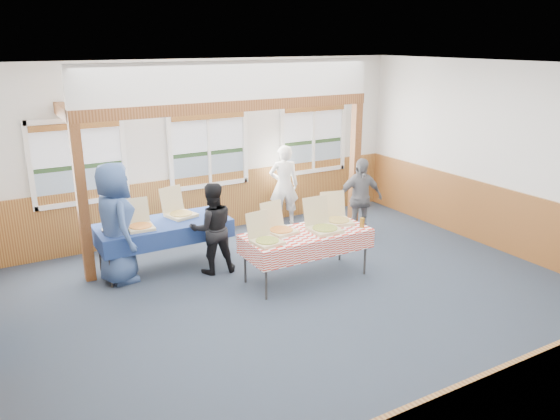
% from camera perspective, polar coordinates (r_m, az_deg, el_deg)
% --- Properties ---
extents(floor, '(8.00, 8.00, 0.00)m').
position_cam_1_polar(floor, '(7.78, 3.05, -9.55)').
color(floor, '#252B3C').
rests_on(floor, ground).
extents(ceiling, '(8.00, 8.00, 0.00)m').
position_cam_1_polar(ceiling, '(6.94, 3.49, 14.71)').
color(ceiling, white).
rests_on(ceiling, wall_back).
extents(wall_back, '(8.00, 0.00, 8.00)m').
position_cam_1_polar(wall_back, '(10.23, -7.56, 6.44)').
color(wall_back, silver).
rests_on(wall_back, floor).
extents(wall_front, '(8.00, 0.00, 8.00)m').
position_cam_1_polar(wall_front, '(4.84, 26.68, -8.00)').
color(wall_front, silver).
rests_on(wall_front, floor).
extents(wall_right, '(0.00, 8.00, 8.00)m').
position_cam_1_polar(wall_right, '(9.91, 23.11, 4.83)').
color(wall_right, silver).
rests_on(wall_right, floor).
extents(wainscot_back, '(7.98, 0.05, 1.10)m').
position_cam_1_polar(wainscot_back, '(10.45, -7.28, 0.76)').
color(wainscot_back, brown).
rests_on(wainscot_back, floor).
extents(wainscot_front, '(7.98, 0.05, 1.10)m').
position_cam_1_polar(wainscot_front, '(5.36, 24.86, -18.15)').
color(wainscot_front, brown).
rests_on(wainscot_front, floor).
extents(wainscot_right, '(0.05, 6.98, 1.10)m').
position_cam_1_polar(wainscot_right, '(10.15, 22.33, -0.97)').
color(wainscot_right, brown).
rests_on(wainscot_right, floor).
extents(window_left, '(1.56, 0.10, 1.46)m').
position_cam_1_polar(window_left, '(9.55, -20.35, 5.20)').
color(window_left, white).
rests_on(window_left, wall_back).
extents(window_mid, '(1.56, 0.10, 1.46)m').
position_cam_1_polar(window_mid, '(10.17, -7.48, 6.83)').
color(window_mid, white).
rests_on(window_mid, wall_back).
extents(window_right, '(1.56, 0.10, 1.46)m').
position_cam_1_polar(window_right, '(11.24, 3.50, 7.95)').
color(window_right, white).
rests_on(window_right, wall_back).
extents(post_left, '(0.15, 0.15, 2.40)m').
position_cam_1_polar(post_left, '(8.52, -19.93, 0.53)').
color(post_left, '#603115').
rests_on(post_left, floor).
extents(post_right, '(0.15, 0.15, 2.40)m').
position_cam_1_polar(post_right, '(10.52, 7.83, 4.51)').
color(post_right, '#603115').
rests_on(post_right, floor).
extents(cross_beam, '(5.15, 0.18, 0.18)m').
position_cam_1_polar(cross_beam, '(9.00, -4.79, 10.78)').
color(cross_beam, '#603115').
rests_on(cross_beam, post_left).
extents(table_left, '(2.22, 1.38, 0.76)m').
position_cam_1_polar(table_left, '(8.85, -12.12, -1.55)').
color(table_left, '#2D2D2D').
rests_on(table_left, floor).
extents(table_right, '(2.10, 1.51, 0.76)m').
position_cam_1_polar(table_right, '(8.23, 2.79, -2.66)').
color(table_right, '#2D2D2D').
rests_on(table_right, floor).
extents(pizza_box_a, '(0.41, 0.50, 0.42)m').
position_cam_1_polar(pizza_box_a, '(8.61, -14.45, -1.43)').
color(pizza_box_a, '#CCBD88').
rests_on(pizza_box_a, table_left).
extents(pizza_box_b, '(0.54, 0.60, 0.45)m').
position_cam_1_polar(pizza_box_b, '(9.06, -10.46, -0.21)').
color(pizza_box_b, '#CCBD88').
rests_on(pizza_box_b, table_left).
extents(pizza_box_c, '(0.43, 0.50, 0.41)m').
position_cam_1_polar(pizza_box_c, '(7.74, -1.53, -3.01)').
color(pizza_box_c, '#CCBD88').
rests_on(pizza_box_c, table_right).
extents(pizza_box_d, '(0.46, 0.53, 0.43)m').
position_cam_1_polar(pizza_box_d, '(8.16, -0.04, -1.89)').
color(pizza_box_d, '#CCBD88').
rests_on(pizza_box_d, table_right).
extents(pizza_box_e, '(0.44, 0.54, 0.47)m').
position_cam_1_polar(pizza_box_e, '(8.26, 4.55, -1.70)').
color(pizza_box_e, '#CCBD88').
rests_on(pizza_box_e, table_right).
extents(pizza_box_f, '(0.51, 0.58, 0.44)m').
position_cam_1_polar(pizza_box_f, '(8.65, 5.98, -0.86)').
color(pizza_box_f, '#CCBD88').
rests_on(pizza_box_f, table_right).
extents(veggie_tray, '(0.40, 0.40, 0.09)m').
position_cam_1_polar(veggie_tray, '(8.64, -16.87, -1.81)').
color(veggie_tray, black).
rests_on(veggie_tray, table_left).
extents(drink_glass, '(0.07, 0.07, 0.15)m').
position_cam_1_polar(drink_glass, '(8.46, 8.57, -1.32)').
color(drink_glass, '#875B16').
rests_on(drink_glass, table_right).
extents(woman_white, '(0.68, 0.56, 1.59)m').
position_cam_1_polar(woman_white, '(10.66, 0.41, 2.60)').
color(woman_white, white).
rests_on(woman_white, floor).
extents(woman_black, '(0.79, 0.66, 1.45)m').
position_cam_1_polar(woman_black, '(8.51, -7.10, -1.91)').
color(woman_black, black).
rests_on(woman_black, floor).
extents(man_blue, '(0.64, 0.93, 1.84)m').
position_cam_1_polar(man_blue, '(8.43, -16.82, -1.34)').
color(man_blue, '#324B7E').
rests_on(man_blue, floor).
extents(person_grey, '(0.94, 0.56, 1.50)m').
position_cam_1_polar(person_grey, '(10.04, 8.33, 1.19)').
color(person_grey, slate).
rests_on(person_grey, floor).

